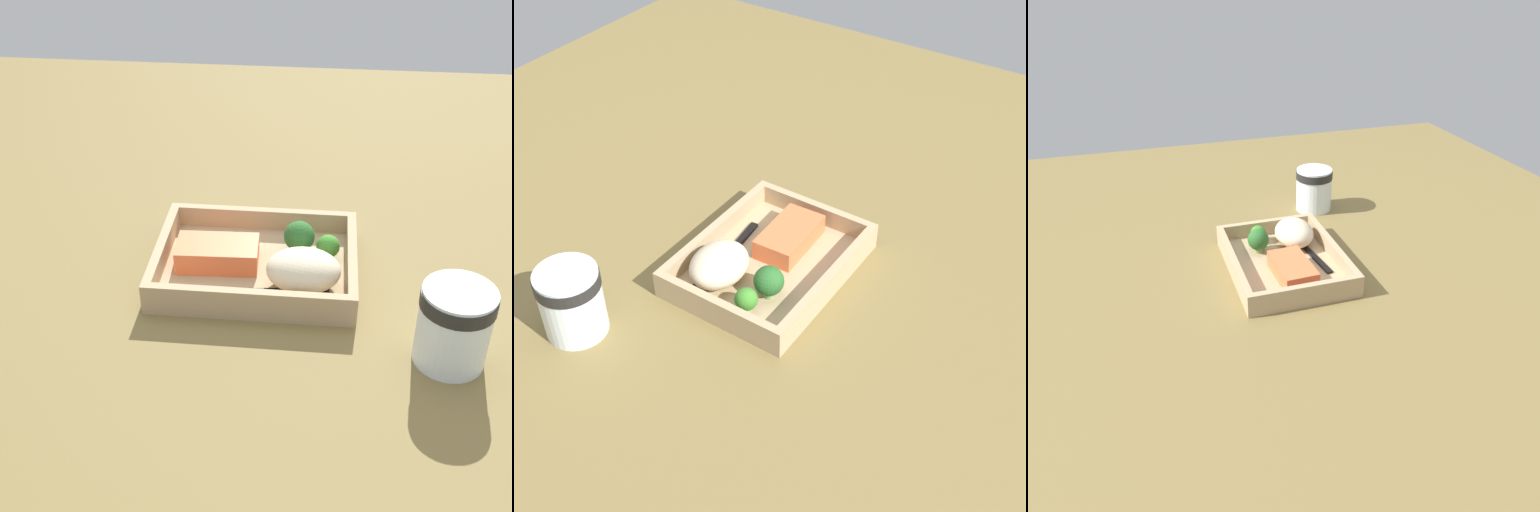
{
  "view_description": "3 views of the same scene",
  "coord_description": "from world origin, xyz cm",
  "views": [
    {
      "loc": [
        7.73,
        -76.7,
        55.4
      ],
      "look_at": [
        0.0,
        0.0,
        2.7
      ],
      "focal_mm": 50.0,
      "sensor_mm": 36.0,
      "label": 1
    },
    {
      "loc": [
        63.07,
        42.03,
        67.83
      ],
      "look_at": [
        0.0,
        0.0,
        2.7
      ],
      "focal_mm": 50.0,
      "sensor_mm": 36.0,
      "label": 2
    },
    {
      "loc": [
        -76.3,
        23.98,
        49.65
      ],
      "look_at": [
        0.0,
        0.0,
        2.7
      ],
      "focal_mm": 35.0,
      "sensor_mm": 36.0,
      "label": 3
    }
  ],
  "objects": [
    {
      "name": "salmon_fillet",
      "position": [
        -5.08,
        0.07,
        2.75
      ],
      "size": [
        10.95,
        6.47,
        3.1
      ],
      "primitive_type": "cube",
      "rotation": [
        0.0,
        0.0,
        0.04
      ],
      "color": "#F46F3F",
      "rests_on": "takeout_tray"
    },
    {
      "name": "mashed_potatoes",
      "position": [
        6.36,
        -4.08,
        3.76
      ],
      "size": [
        9.4,
        7.47,
        5.12
      ],
      "primitive_type": "ellipsoid",
      "color": "beige",
      "rests_on": "takeout_tray"
    },
    {
      "name": "takeout_tray",
      "position": [
        0.0,
        0.0,
        0.6
      ],
      "size": [
        26.2,
        20.33,
        1.2
      ],
      "primitive_type": "cube",
      "color": "tan",
      "rests_on": "ground_plane"
    },
    {
      "name": "broccoli_floret_2",
      "position": [
        5.47,
        3.46,
        3.82
      ],
      "size": [
        4.14,
        4.14,
        4.8
      ],
      "color": "#799958",
      "rests_on": "takeout_tray"
    },
    {
      "name": "paper_cup",
      "position": [
        23.36,
        -14.55,
        5.42
      ],
      "size": [
        8.3,
        8.3,
        9.69
      ],
      "color": "white",
      "rests_on": "ground_plane"
    },
    {
      "name": "tray_rim",
      "position": [
        0.0,
        0.0,
        2.68
      ],
      "size": [
        26.2,
        20.33,
        2.95
      ],
      "color": "tan",
      "rests_on": "takeout_tray"
    },
    {
      "name": "broccoli_floret_1",
      "position": [
        9.35,
        2.5,
        3.12
      ],
      "size": [
        3.14,
        3.14,
        3.56
      ],
      "color": "#7DA463",
      "rests_on": "takeout_tray"
    },
    {
      "name": "fork",
      "position": [
        2.94,
        -5.81,
        1.42
      ],
      "size": [
        15.88,
        3.47,
        0.44
      ],
      "color": "black",
      "rests_on": "takeout_tray"
    },
    {
      "name": "ground_plane",
      "position": [
        0.0,
        0.0,
        -1.0
      ],
      "size": [
        160.0,
        160.0,
        2.0
      ],
      "primitive_type": "cube",
      "color": "olive"
    }
  ]
}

